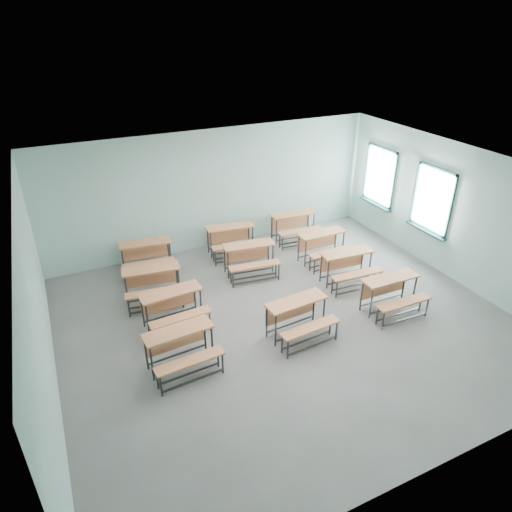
{
  "coord_description": "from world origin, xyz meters",
  "views": [
    {
      "loc": [
        -3.92,
        -6.79,
        5.77
      ],
      "look_at": [
        -0.12,
        1.2,
        1.0
      ],
      "focal_mm": 32.0,
      "sensor_mm": 36.0,
      "label": 1
    }
  ],
  "objects_px": {
    "desk_unit_r3c1": "(232,236)",
    "desk_unit_r3c2": "(295,223)",
    "desk_unit_r1c2": "(349,263)",
    "desk_unit_r2c0": "(152,280)",
    "desk_unit_r3c0": "(146,253)",
    "desk_unit_r0c0": "(181,345)",
    "desk_unit_r1c0": "(173,304)",
    "desk_unit_r0c1": "(299,314)",
    "desk_unit_r2c1": "(250,255)",
    "desk_unit_r2c2": "(324,243)",
    "desk_unit_r0c2": "(392,290)"
  },
  "relations": [
    {
      "from": "desk_unit_r3c1",
      "to": "desk_unit_r3c2",
      "type": "height_order",
      "value": "same"
    },
    {
      "from": "desk_unit_r1c2",
      "to": "desk_unit_r2c0",
      "type": "relative_size",
      "value": 0.97
    },
    {
      "from": "desk_unit_r2c0",
      "to": "desk_unit_r3c0",
      "type": "height_order",
      "value": "same"
    },
    {
      "from": "desk_unit_r0c0",
      "to": "desk_unit_r1c0",
      "type": "height_order",
      "value": "same"
    },
    {
      "from": "desk_unit_r0c1",
      "to": "desk_unit_r3c0",
      "type": "bearing_deg",
      "value": 114.55
    },
    {
      "from": "desk_unit_r3c1",
      "to": "desk_unit_r2c1",
      "type": "bearing_deg",
      "value": -83.28
    },
    {
      "from": "desk_unit_r0c1",
      "to": "desk_unit_r1c2",
      "type": "distance_m",
      "value": 2.42
    },
    {
      "from": "desk_unit_r3c1",
      "to": "desk_unit_r3c2",
      "type": "distance_m",
      "value": 1.93
    },
    {
      "from": "desk_unit_r0c1",
      "to": "desk_unit_r2c2",
      "type": "distance_m",
      "value": 3.22
    },
    {
      "from": "desk_unit_r3c0",
      "to": "desk_unit_r3c1",
      "type": "distance_m",
      "value": 2.25
    },
    {
      "from": "desk_unit_r2c0",
      "to": "desk_unit_r3c0",
      "type": "relative_size",
      "value": 1.01
    },
    {
      "from": "desk_unit_r2c2",
      "to": "desk_unit_r3c1",
      "type": "distance_m",
      "value": 2.41
    },
    {
      "from": "desk_unit_r3c1",
      "to": "desk_unit_r1c0",
      "type": "bearing_deg",
      "value": -126.93
    },
    {
      "from": "desk_unit_r2c0",
      "to": "desk_unit_r3c1",
      "type": "bearing_deg",
      "value": 35.98
    },
    {
      "from": "desk_unit_r0c1",
      "to": "desk_unit_r1c0",
      "type": "height_order",
      "value": "same"
    },
    {
      "from": "desk_unit_r0c2",
      "to": "desk_unit_r3c1",
      "type": "height_order",
      "value": "same"
    },
    {
      "from": "desk_unit_r2c0",
      "to": "desk_unit_r3c1",
      "type": "relative_size",
      "value": 1.01
    },
    {
      "from": "desk_unit_r0c1",
      "to": "desk_unit_r1c0",
      "type": "xyz_separation_m",
      "value": [
        -2.14,
        1.38,
        0.0
      ]
    },
    {
      "from": "desk_unit_r3c0",
      "to": "desk_unit_r3c2",
      "type": "xyz_separation_m",
      "value": [
        4.18,
        -0.0,
        0.0
      ]
    },
    {
      "from": "desk_unit_r1c2",
      "to": "desk_unit_r3c2",
      "type": "xyz_separation_m",
      "value": [
        0.0,
        2.56,
        0.0
      ]
    },
    {
      "from": "desk_unit_r2c2",
      "to": "desk_unit_r0c2",
      "type": "bearing_deg",
      "value": -88.29
    },
    {
      "from": "desk_unit_r1c2",
      "to": "desk_unit_r3c1",
      "type": "relative_size",
      "value": 0.98
    },
    {
      "from": "desk_unit_r3c0",
      "to": "desk_unit_r3c2",
      "type": "distance_m",
      "value": 4.18
    },
    {
      "from": "desk_unit_r0c2",
      "to": "desk_unit_r3c1",
      "type": "xyz_separation_m",
      "value": [
        -2.09,
        3.89,
        0.0
      ]
    },
    {
      "from": "desk_unit_r0c0",
      "to": "desk_unit_r1c0",
      "type": "xyz_separation_m",
      "value": [
        0.23,
        1.29,
        0.0
      ]
    },
    {
      "from": "desk_unit_r0c0",
      "to": "desk_unit_r3c2",
      "type": "bearing_deg",
      "value": 35.98
    },
    {
      "from": "desk_unit_r0c2",
      "to": "desk_unit_r3c2",
      "type": "distance_m",
      "value": 3.92
    },
    {
      "from": "desk_unit_r0c0",
      "to": "desk_unit_r2c2",
      "type": "relative_size",
      "value": 1.04
    },
    {
      "from": "desk_unit_r0c2",
      "to": "desk_unit_r1c0",
      "type": "height_order",
      "value": "same"
    },
    {
      "from": "desk_unit_r2c2",
      "to": "desk_unit_r3c1",
      "type": "bearing_deg",
      "value": 144.69
    },
    {
      "from": "desk_unit_r3c0",
      "to": "desk_unit_r2c0",
      "type": "bearing_deg",
      "value": -91.58
    },
    {
      "from": "desk_unit_r3c0",
      "to": "desk_unit_r3c2",
      "type": "height_order",
      "value": "same"
    },
    {
      "from": "desk_unit_r0c1",
      "to": "desk_unit_r2c1",
      "type": "distance_m",
      "value": 2.63
    },
    {
      "from": "desk_unit_r3c0",
      "to": "desk_unit_r3c1",
      "type": "height_order",
      "value": "same"
    },
    {
      "from": "desk_unit_r0c0",
      "to": "desk_unit_r3c2",
      "type": "height_order",
      "value": "same"
    },
    {
      "from": "desk_unit_r0c0",
      "to": "desk_unit_r0c1",
      "type": "relative_size",
      "value": 1.0
    },
    {
      "from": "desk_unit_r1c2",
      "to": "desk_unit_r3c0",
      "type": "xyz_separation_m",
      "value": [
        -4.18,
        2.56,
        0.0
      ]
    },
    {
      "from": "desk_unit_r0c0",
      "to": "desk_unit_r0c2",
      "type": "height_order",
      "value": "same"
    },
    {
      "from": "desk_unit_r2c0",
      "to": "desk_unit_r3c2",
      "type": "bearing_deg",
      "value": 24.85
    },
    {
      "from": "desk_unit_r0c2",
      "to": "desk_unit_r2c2",
      "type": "bearing_deg",
      "value": 93.55
    },
    {
      "from": "desk_unit_r0c0",
      "to": "desk_unit_r2c1",
      "type": "relative_size",
      "value": 0.97
    },
    {
      "from": "desk_unit_r0c0",
      "to": "desk_unit_r3c1",
      "type": "distance_m",
      "value": 4.48
    },
    {
      "from": "desk_unit_r0c0",
      "to": "desk_unit_r3c0",
      "type": "xyz_separation_m",
      "value": [
        0.27,
        3.73,
        0.0
      ]
    },
    {
      "from": "desk_unit_r1c2",
      "to": "desk_unit_r0c1",
      "type": "bearing_deg",
      "value": -144.7
    },
    {
      "from": "desk_unit_r0c1",
      "to": "desk_unit_r2c0",
      "type": "height_order",
      "value": "same"
    },
    {
      "from": "desk_unit_r1c2",
      "to": "desk_unit_r2c1",
      "type": "height_order",
      "value": "same"
    },
    {
      "from": "desk_unit_r3c1",
      "to": "desk_unit_r0c2",
      "type": "bearing_deg",
      "value": -55.27
    },
    {
      "from": "desk_unit_r0c2",
      "to": "desk_unit_r3c1",
      "type": "bearing_deg",
      "value": 119.44
    },
    {
      "from": "desk_unit_r0c1",
      "to": "desk_unit_r1c2",
      "type": "relative_size",
      "value": 1.0
    },
    {
      "from": "desk_unit_r2c2",
      "to": "desk_unit_r2c0",
      "type": "bearing_deg",
      "value": 178.45
    }
  ]
}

